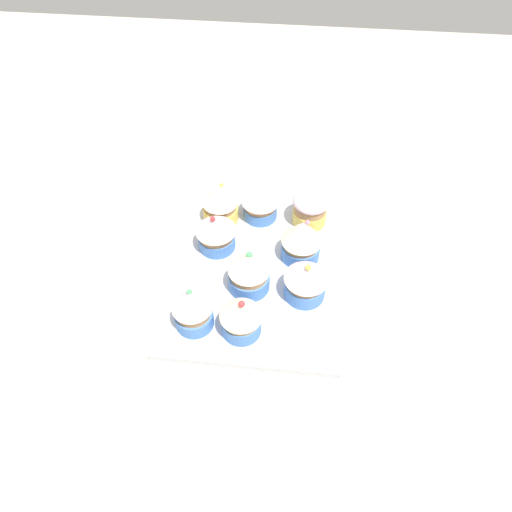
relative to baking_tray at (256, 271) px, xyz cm
name	(u,v)px	position (x,y,z in cm)	size (l,w,h in cm)	color
ground_plane	(256,279)	(0.00, 0.00, -2.10)	(180.00, 180.00, 3.00)	#B2A899
baking_tray	(256,271)	(0.00, 0.00, 0.00)	(32.98, 25.79, 1.20)	silver
cupcake_0	(220,203)	(-10.20, -7.02, 4.20)	(5.88, 5.88, 7.42)	#EFC651
cupcake_1	(216,231)	(-4.00, -6.73, 4.18)	(6.47, 6.47, 7.10)	#477AC6
cupcake_2	(192,308)	(10.72, -7.52, 4.29)	(5.62, 5.62, 7.46)	#477AC6
cupcake_3	(260,200)	(-11.60, -0.51, 4.20)	(6.36, 6.36, 6.80)	#477AC6
cupcake_4	(249,271)	(3.49, -0.65, 4.17)	(6.13, 6.13, 7.43)	#477AC6
cupcake_5	(241,315)	(11.15, -0.84, 4.40)	(5.84, 5.84, 7.66)	#477AC6
cupcake_6	(311,207)	(-11.17, 7.83, 3.91)	(6.05, 6.05, 6.34)	#EFC651
cupcake_7	(302,239)	(-3.30, 6.66, 4.47)	(6.25, 6.25, 7.80)	#477AC6
cupcake_8	(306,279)	(4.04, 7.62, 4.23)	(6.43, 6.43, 7.31)	#477AC6
napkin	(318,172)	(-25.51, 9.13, -0.30)	(10.81, 12.14, 0.60)	white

